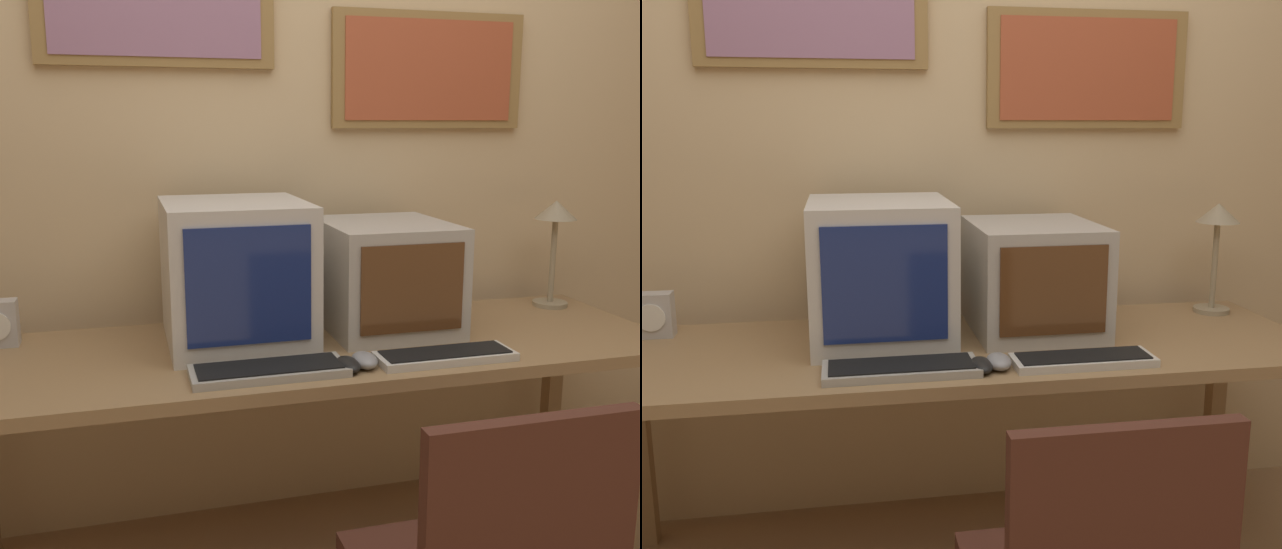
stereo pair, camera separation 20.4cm
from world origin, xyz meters
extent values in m
cube|color=#D1B284|center=(0.00, 1.43, 1.30)|extent=(8.00, 0.05, 2.60)
cube|color=olive|center=(0.51, 1.39, 1.56)|extent=(0.70, 0.02, 0.39)
cube|color=#AD4C2D|center=(0.51, 1.38, 1.56)|extent=(0.62, 0.01, 0.34)
cube|color=#99754C|center=(0.00, 0.98, 0.72)|extent=(2.12, 0.70, 0.04)
cube|color=#99754C|center=(1.01, 1.28, 0.35)|extent=(0.06, 0.06, 0.70)
cube|color=beige|center=(-0.23, 1.09, 0.95)|extent=(0.41, 0.46, 0.42)
cube|color=navy|center=(-0.23, 0.85, 0.96)|extent=(0.34, 0.01, 0.32)
cube|color=#B7B2A8|center=(0.25, 1.10, 0.91)|extent=(0.38, 0.45, 0.34)
cube|color=#563319|center=(0.25, 0.87, 0.91)|extent=(0.32, 0.01, 0.26)
cube|color=#A8A399|center=(-0.20, 0.76, 0.75)|extent=(0.41, 0.15, 0.02)
cube|color=black|center=(-0.20, 0.76, 0.76)|extent=(0.38, 0.13, 0.00)
cube|color=beige|center=(0.29, 0.74, 0.75)|extent=(0.39, 0.13, 0.02)
cube|color=black|center=(0.29, 0.74, 0.76)|extent=(0.36, 0.11, 0.00)
ellipsoid|color=gray|center=(0.06, 0.75, 0.76)|extent=(0.07, 0.10, 0.04)
ellipsoid|color=black|center=(0.01, 0.74, 0.75)|extent=(0.06, 0.11, 0.03)
cube|color=#B7B2AD|center=(-0.92, 1.21, 0.81)|extent=(0.12, 0.06, 0.14)
cylinder|color=white|center=(-0.92, 1.18, 0.81)|extent=(0.08, 0.00, 0.08)
cylinder|color=tan|center=(0.92, 1.19, 0.74)|extent=(0.12, 0.12, 0.02)
cylinder|color=tan|center=(0.92, 1.19, 0.91)|extent=(0.02, 0.02, 0.31)
cone|color=tan|center=(0.92, 1.19, 1.08)|extent=(0.15, 0.15, 0.07)
cube|color=#472319|center=(0.12, 0.02, 0.67)|extent=(0.42, 0.04, 0.44)
camera|label=1|loc=(-0.55, -0.98, 1.38)|focal=40.00mm
camera|label=2|loc=(-0.35, -1.02, 1.38)|focal=40.00mm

